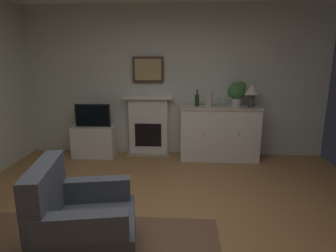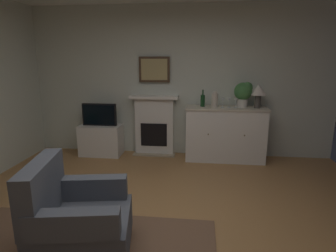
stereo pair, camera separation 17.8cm
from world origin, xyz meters
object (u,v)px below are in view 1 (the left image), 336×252
Objects in this scene: sideboard_cabinet at (219,133)px; wine_glass_right at (230,100)px; wine_bottle at (197,100)px; wine_glass_center at (223,100)px; table_lamp at (252,91)px; tv_set at (93,115)px; framed_picture at (148,70)px; fireplace_unit at (149,125)px; vase_decorative at (209,99)px; potted_plant_small at (237,92)px; armchair at (80,222)px; tv_cabinet at (95,141)px; wine_glass_left at (217,100)px.

wine_glass_right is (0.15, -0.02, 0.59)m from sideboard_cabinet.
wine_bottle is 1.76× the size of wine_glass_center.
table_lamp reaches higher than tv_set.
wine_glass_center is at bearing 13.02° from sideboard_cabinet.
framed_picture is 1.42m from wine_glass_center.
wine_glass_center reaches higher than sideboard_cabinet.
wine_glass_right is at bearing -7.79° from fireplace_unit.
framed_picture is 3.33× the size of wine_glass_center.
vase_decorative is 0.65× the size of potted_plant_small.
wine_glass_center is 0.59× the size of vase_decorative.
armchair is (-1.53, -2.78, -0.68)m from wine_glass_center.
potted_plant_small reaches higher than tv_cabinet.
vase_decorative is at bearing -11.98° from fireplace_unit.
wine_bottle is 0.39× the size of tv_cabinet.
wine_glass_left reaches higher than tv_cabinet.
potted_plant_small is (0.35, 0.09, 0.13)m from wine_glass_left.
table_lamp is 0.39m from wine_glass_right.
vase_decorative reaches higher than wine_glass_right.
sideboard_cabinet is at bearing 173.35° from wine_glass_right.
sideboard_cabinet is 8.34× the size of wine_glass_center.
vase_decorative is at bearing -166.09° from sideboard_cabinet.
tv_cabinet is 1.21× the size of tv_set.
armchair is at bearing -94.18° from framed_picture.
framed_picture is at bearing 173.49° from potted_plant_small.
fireplace_unit is 1.02m from tv_set.
wine_glass_center is 3.24m from armchair.
wine_glass_right is at bearing -14.12° from wine_glass_center.
wine_glass_right is at bearing -0.78° from tv_cabinet.
wine_glass_left is at bearing -1.48° from tv_cabinet.
wine_glass_left reaches higher than fireplace_unit.
wine_glass_left is (0.34, -0.08, 0.01)m from wine_bottle.
fireplace_unit is 1.01m from framed_picture.
armchair is (-0.22, -2.99, -1.18)m from framed_picture.
armchair is (-1.64, -2.75, -0.68)m from wine_glass_right.
table_lamp is at bearing -11.01° from potted_plant_small.
framed_picture is 1.20m from vase_decorative.
fireplace_unit is 1.69m from potted_plant_small.
framed_picture is at bearing 165.73° from vase_decorative.
tv_cabinet is at bearing 179.69° from table_lamp.
sideboard_cabinet is at bearing 13.91° from vase_decorative.
wine_glass_center is at bearing 24.95° from wine_glass_left.
wine_bottle is 1.03× the size of vase_decorative.
wine_glass_left is (1.21, -0.22, 0.51)m from fireplace_unit.
potted_plant_small is (0.13, 0.06, 0.13)m from wine_glass_right.
sideboard_cabinet is 3.14m from armchair.
wine_glass_left is 3.15m from armchair.
sideboard_cabinet reaches higher than tv_cabinet.
tv_cabinet is at bearing 179.62° from sideboard_cabinet.
wine_glass_center is 0.11m from wine_glass_right.
potted_plant_small is at bearing 0.18° from wine_bottle.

